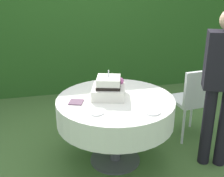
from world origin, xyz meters
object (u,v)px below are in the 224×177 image
object	(u,v)px
garden_chair	(194,97)
standing_person	(222,81)
serving_plate_far	(96,113)
wedding_cake	(109,88)
napkin_stack	(76,102)
serving_plate_left	(116,86)
serving_plate_near	(152,112)
cake_table	(115,111)

from	to	relation	value
garden_chair	standing_person	size ratio (longest dim) A/B	0.56
serving_plate_far	garden_chair	bearing A→B (deg)	22.57
wedding_cake	napkin_stack	distance (m)	0.36
serving_plate_left	napkin_stack	world-z (taller)	serving_plate_left
wedding_cake	serving_plate_near	distance (m)	0.54
wedding_cake	serving_plate_near	world-z (taller)	wedding_cake
serving_plate_left	garden_chair	xyz separation A→B (m)	(0.90, -0.09, -0.19)
cake_table	serving_plate_left	distance (m)	0.37
cake_table	serving_plate_far	world-z (taller)	serving_plate_far
serving_plate_near	garden_chair	world-z (taller)	garden_chair
wedding_cake	serving_plate_left	xyz separation A→B (m)	(0.14, 0.27, -0.09)
cake_table	wedding_cake	distance (m)	0.24
wedding_cake	serving_plate_left	size ratio (longest dim) A/B	3.23
serving_plate_near	serving_plate_left	size ratio (longest dim) A/B	1.18
cake_table	garden_chair	xyz separation A→B (m)	(1.00, 0.24, -0.05)
garden_chair	serving_plate_left	bearing A→B (deg)	174.02
cake_table	napkin_stack	distance (m)	0.41
napkin_stack	standing_person	distance (m)	1.42
napkin_stack	garden_chair	size ratio (longest dim) A/B	0.15
cake_table	standing_person	world-z (taller)	standing_person
serving_plate_left	cake_table	bearing A→B (deg)	-105.56
wedding_cake	garden_chair	world-z (taller)	wedding_cake
cake_table	serving_plate_left	xyz separation A→B (m)	(0.09, 0.34, 0.14)
serving_plate_near	serving_plate_far	distance (m)	0.50
napkin_stack	standing_person	size ratio (longest dim) A/B	0.08
standing_person	garden_chair	bearing A→B (deg)	88.27
serving_plate_left	garden_chair	distance (m)	0.93
serving_plate_near	cake_table	bearing A→B (deg)	123.31
standing_person	serving_plate_near	bearing A→B (deg)	-172.22
wedding_cake	serving_plate_near	bearing A→B (deg)	-56.07
serving_plate_near	serving_plate_left	world-z (taller)	same
cake_table	serving_plate_left	world-z (taller)	serving_plate_left
serving_plate_near	garden_chair	bearing A→B (deg)	39.42
serving_plate_far	garden_chair	xyz separation A→B (m)	(1.24, 0.52, -0.19)
serving_plate_left	standing_person	distance (m)	1.10
cake_table	serving_plate_near	world-z (taller)	serving_plate_near
cake_table	garden_chair	distance (m)	1.03
napkin_stack	standing_person	world-z (taller)	standing_person
serving_plate_far	garden_chair	world-z (taller)	garden_chair
cake_table	serving_plate_far	distance (m)	0.39
napkin_stack	wedding_cake	bearing A→B (deg)	11.34
wedding_cake	serving_plate_far	distance (m)	0.40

